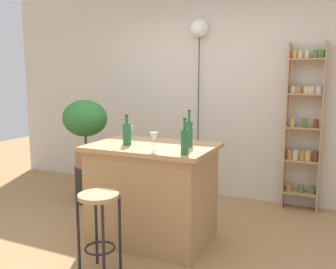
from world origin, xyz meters
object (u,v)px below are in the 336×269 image
object	(u,v)px
bottle_soda_blue	(189,133)
bottle_vinegar	(185,141)
bar_stool	(99,215)
wine_glass_right	(154,138)
potted_plant	(85,123)
spice_shelf	(304,127)
pendant_globe_light	(199,30)
wine_glass_left	(190,132)
bottle_wine_red	(127,134)
plant_stool	(87,184)
wine_glass_center	(130,131)

from	to	relation	value
bottle_soda_blue	bottle_vinegar	size ratio (longest dim) A/B	1.12
bar_stool	bottle_soda_blue	xyz separation A→B (m)	(0.45, 0.78, 0.58)
bottle_soda_blue	wine_glass_right	size ratio (longest dim) A/B	2.06
bar_stool	potted_plant	xyz separation A→B (m)	(-1.16, 1.36, 0.52)
spice_shelf	bar_stool	bearing A→B (deg)	-120.58
bottle_soda_blue	pendant_globe_light	bearing A→B (deg)	106.97
bottle_soda_blue	wine_glass_left	size ratio (longest dim) A/B	2.06
bottle_vinegar	wine_glass_left	distance (m)	0.48
spice_shelf	wine_glass_left	size ratio (longest dim) A/B	12.01
bottle_wine_red	plant_stool	bearing A→B (deg)	144.95
bar_stool	wine_glass_left	size ratio (longest dim) A/B	4.05
spice_shelf	potted_plant	xyz separation A→B (m)	(-2.48, -0.87, 0.01)
plant_stool	potted_plant	size ratio (longest dim) A/B	0.55
pendant_globe_light	bottle_soda_blue	bearing A→B (deg)	-73.03
wine_glass_right	bottle_soda_blue	bearing A→B (deg)	57.10
bottle_soda_blue	bottle_vinegar	xyz separation A→B (m)	(0.09, -0.33, -0.01)
potted_plant	plant_stool	bearing A→B (deg)	-90.00
bottle_vinegar	wine_glass_right	xyz separation A→B (m)	(-0.29, 0.02, 0.00)
spice_shelf	bottle_soda_blue	world-z (taller)	spice_shelf
potted_plant	bottle_soda_blue	bearing A→B (deg)	-19.82
bar_stool	wine_glass_center	distance (m)	0.95
spice_shelf	pendant_globe_light	size ratio (longest dim) A/B	0.85
wine_glass_right	pendant_globe_light	bearing A→B (deg)	98.05
potted_plant	wine_glass_left	size ratio (longest dim) A/B	5.10
spice_shelf	bottle_vinegar	xyz separation A→B (m)	(-0.78, -1.78, 0.06)
spice_shelf	bottle_wine_red	xyz separation A→B (m)	(-1.43, -1.60, 0.05)
wine_glass_center	potted_plant	bearing A→B (deg)	148.37
bottle_soda_blue	bottle_vinegar	bearing A→B (deg)	-74.42
bottle_soda_blue	bar_stool	bearing A→B (deg)	-119.83
spice_shelf	wine_glass_right	world-z (taller)	spice_shelf
wine_glass_right	bar_stool	bearing A→B (deg)	-117.71
spice_shelf	wine_glass_center	xyz separation A→B (m)	(-1.47, -1.49, 0.06)
bar_stool	bottle_wine_red	xyz separation A→B (m)	(-0.11, 0.63, 0.56)
spice_shelf	bottle_vinegar	bearing A→B (deg)	-113.61
plant_stool	bar_stool	bearing A→B (deg)	-49.68
bottle_vinegar	wine_glass_left	xyz separation A→B (m)	(-0.13, 0.46, 0.00)
bottle_soda_blue	wine_glass_center	distance (m)	0.60
bottle_soda_blue	wine_glass_right	world-z (taller)	bottle_soda_blue
potted_plant	bottle_vinegar	size ratio (longest dim) A/B	2.77
bar_stool	bottle_soda_blue	bearing A→B (deg)	60.17
bar_stool	bottle_soda_blue	distance (m)	1.07
bar_stool	bottle_vinegar	bearing A→B (deg)	39.94
bottle_wine_red	pendant_globe_light	world-z (taller)	pendant_globe_light
bottle_wine_red	wine_glass_right	distance (m)	0.40
bar_stool	potted_plant	size ratio (longest dim) A/B	0.79
bar_stool	wine_glass_left	bearing A→B (deg)	65.88
bottle_soda_blue	wine_glass_left	world-z (taller)	bottle_soda_blue
bottle_wine_red	bottle_soda_blue	world-z (taller)	bottle_soda_blue
spice_shelf	pendant_globe_light	xyz separation A→B (m)	(-1.33, 0.05, 1.17)
wine_glass_center	pendant_globe_light	distance (m)	1.90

